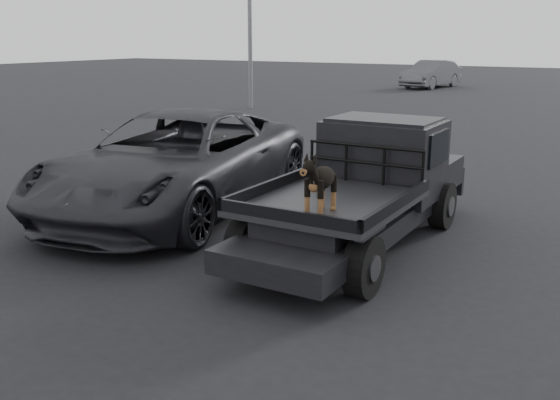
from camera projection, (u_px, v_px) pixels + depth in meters
The scene contains 7 objects.
ground at pixel (358, 284), 7.87m from camera, with size 120.00×120.00×0.00m, color black.
flatbed_ute at pixel (358, 216), 9.20m from camera, with size 2.00×5.40×0.92m, color black, non-canonical shape.
ute_cab at pixel (384, 146), 9.76m from camera, with size 1.72×1.30×0.88m, color black, non-canonical shape.
headache_rack at pixel (365, 164), 9.18m from camera, with size 1.80×0.08×0.55m, color black, non-canonical shape.
dog at pixel (321, 183), 7.60m from camera, with size 0.32×0.60×0.74m, color black, non-canonical shape.
parked_suv at pixel (177, 162), 11.01m from camera, with size 2.89×6.27×1.74m, color #28282D.
distant_car_a at pixel (431, 74), 37.39m from camera, with size 1.70×4.88×1.61m, color #4F5054.
Camera 1 is at (2.88, -6.82, 3.03)m, focal length 40.00 mm.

